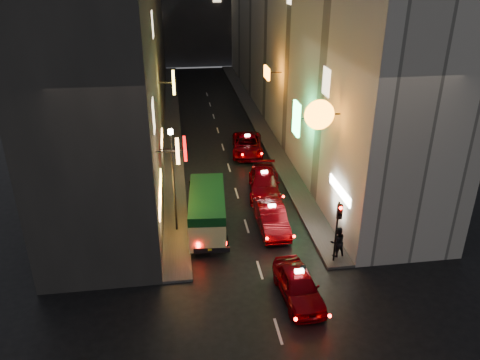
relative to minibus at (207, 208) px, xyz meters
name	(u,v)px	position (x,y,z in m)	size (l,w,h in m)	color
building_left	(125,29)	(-5.63, 21.20, 7.44)	(7.66, 52.00, 18.00)	#353330
building_right	(297,26)	(10.37, 21.20, 7.44)	(7.98, 52.00, 18.00)	beige
sidewalk_left	(173,122)	(-1.88, 21.21, -1.49)	(1.50, 52.00, 0.15)	#4A4745
sidewalk_right	(256,118)	(6.62, 21.21, -1.49)	(1.50, 52.00, 0.15)	#4A4745
minibus	(207,208)	(0.00, 0.00, 0.00)	(2.45, 5.89, 2.48)	#E7E590
taxi_near	(299,283)	(3.77, -6.71, -0.72)	(2.49, 5.40, 1.85)	#6A0006
taxi_second	(272,216)	(3.80, -0.26, -0.71)	(2.21, 5.38, 1.88)	#6A0006
taxi_third	(264,181)	(4.26, 4.54, -0.69)	(2.98, 5.74, 1.91)	#6A0006
taxi_far	(247,143)	(4.25, 12.03, -0.69)	(2.88, 5.68, 1.90)	#6A0006
pedestrian_crossing	(303,277)	(4.08, -6.32, -0.68)	(0.58, 0.37, 1.76)	black
pedestrian_sidewalk	(338,240)	(6.66, -3.76, -0.43)	(0.74, 0.46, 1.96)	black
traffic_light	(338,220)	(6.37, -4.32, 1.12)	(0.26, 0.43, 3.50)	black
lamp_post	(173,174)	(-1.83, 0.21, 2.16)	(0.28, 0.28, 6.22)	black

